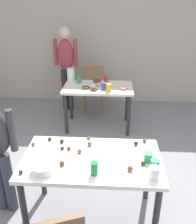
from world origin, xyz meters
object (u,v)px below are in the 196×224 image
(dining_table_far, at_px, (98,93))
(pitcher_far, at_px, (71,75))
(mixing_bowl, at_px, (43,168))
(dining_table_near, at_px, (92,167))
(soda_can, at_px, (94,168))
(person_adult_far, at_px, (66,62))
(chair_far_table, at_px, (93,87))

(dining_table_far, xyz_separation_m, pitcher_far, (-0.48, 0.21, 0.23))
(dining_table_far, distance_m, mixing_bowl, 2.24)
(dining_table_far, relative_size, pitcher_far, 4.77)
(dining_table_near, bearing_deg, soda_can, -79.37)
(dining_table_near, distance_m, person_adult_far, 2.80)
(dining_table_near, xyz_separation_m, chair_far_table, (-0.19, 2.69, -0.15))
(dining_table_near, relative_size, person_adult_far, 0.81)
(dining_table_far, height_order, person_adult_far, person_adult_far)
(mixing_bowl, relative_size, pitcher_far, 0.84)
(person_adult_far, distance_m, soda_can, 3.01)
(dining_table_near, relative_size, dining_table_far, 1.15)
(soda_can, bearing_deg, chair_far_table, 94.61)
(mixing_bowl, height_order, soda_can, soda_can)
(dining_table_near, bearing_deg, chair_far_table, 94.09)
(dining_table_near, distance_m, soda_can, 0.28)
(soda_can, bearing_deg, mixing_bowl, 178.79)
(pitcher_far, bearing_deg, person_adult_far, 108.91)
(dining_table_far, xyz_separation_m, soda_can, (0.10, -2.22, 0.18))
(mixing_bowl, bearing_deg, chair_far_table, 85.82)
(person_adult_far, xyz_separation_m, pitcher_far, (0.16, -0.48, -0.11))
(dining_table_near, bearing_deg, mixing_bowl, -151.72)
(soda_can, relative_size, pitcher_far, 0.51)
(mixing_bowl, distance_m, soda_can, 0.45)
(dining_table_near, bearing_deg, pitcher_far, 103.82)
(chair_far_table, xyz_separation_m, mixing_bowl, (-0.21, -2.90, 0.29))
(dining_table_far, bearing_deg, mixing_bowl, -98.82)
(mixing_bowl, height_order, pitcher_far, pitcher_far)
(dining_table_near, distance_m, dining_table_far, 2.00)
(chair_far_table, bearing_deg, person_adult_far, 179.86)
(person_adult_far, distance_m, pitcher_far, 0.52)
(person_adult_far, relative_size, soda_can, 13.24)
(dining_table_far, relative_size, soda_can, 9.36)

